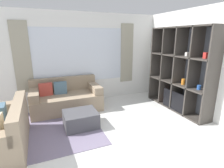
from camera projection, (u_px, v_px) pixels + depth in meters
ground_plane at (125, 160)px, 2.91m from camera, size 16.00×16.00×0.00m
wall_back at (80, 58)px, 5.31m from camera, size 6.29×0.11×2.70m
wall_right at (184, 60)px, 4.88m from camera, size 0.07×4.26×2.70m
area_rug at (50, 128)px, 3.91m from camera, size 2.09×2.18×0.01m
shelving_unit at (180, 71)px, 4.76m from camera, size 0.44×2.06×2.25m
couch_main at (66, 98)px, 4.90m from camera, size 1.86×0.98×0.85m
ottoman at (81, 119)px, 3.96m from camera, size 0.73×0.64×0.36m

